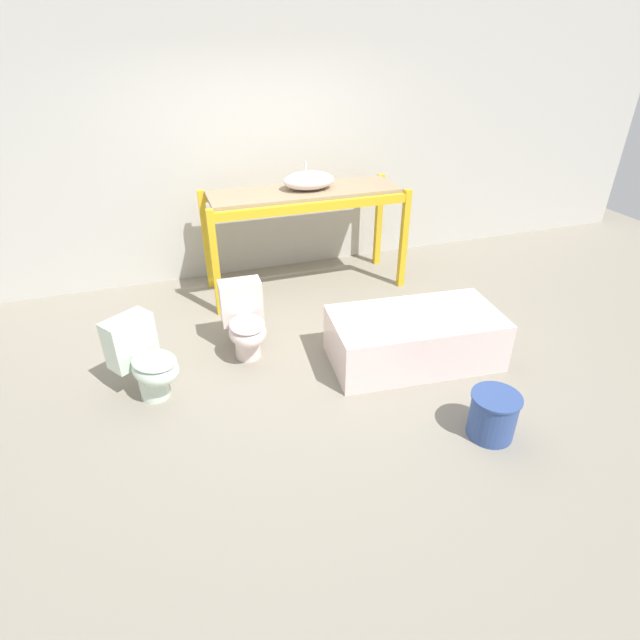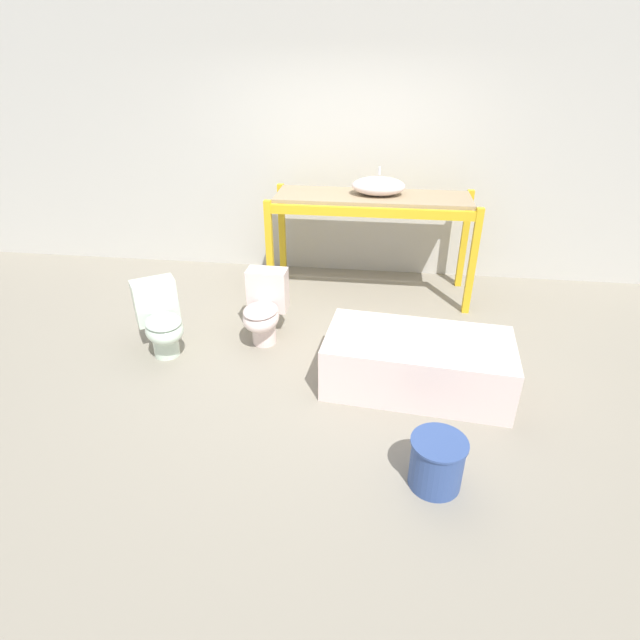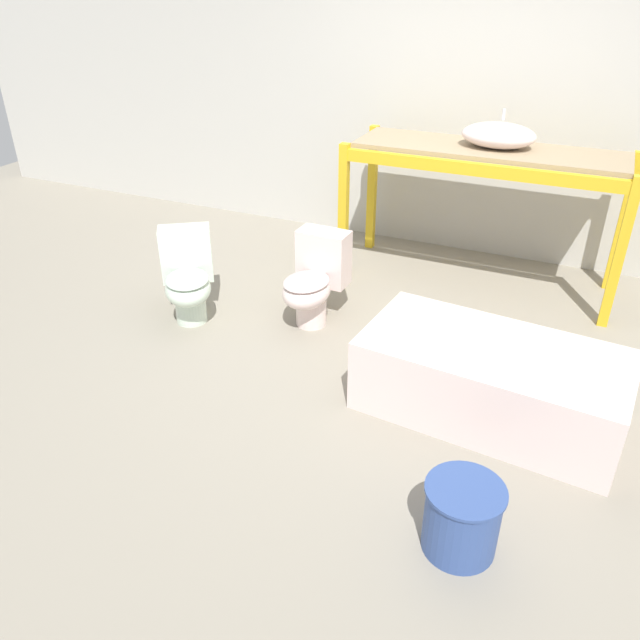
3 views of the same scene
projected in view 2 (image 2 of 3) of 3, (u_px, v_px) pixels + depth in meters
name	position (u px, v px, depth m)	size (l,w,h in m)	color
ground_plane	(316.00, 351.00, 4.60)	(12.00, 12.00, 0.00)	gray
warehouse_wall_rear	(340.00, 134.00, 5.55)	(10.80, 0.08, 3.20)	beige
shelving_rack	(372.00, 211.00, 5.23)	(2.15, 0.74, 1.11)	gold
sink_basin	(378.00, 186.00, 5.11)	(0.55, 0.38, 0.26)	silver
bathtub_main	(417.00, 360.00, 4.00)	(1.53, 0.88, 0.45)	silver
toilet_near	(161.00, 319.00, 4.42)	(0.62, 0.68, 0.65)	silver
toilet_far	(264.00, 308.00, 4.62)	(0.38, 0.59, 0.65)	silver
bucket_white	(437.00, 462.00, 3.12)	(0.36, 0.36, 0.35)	#334C8C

